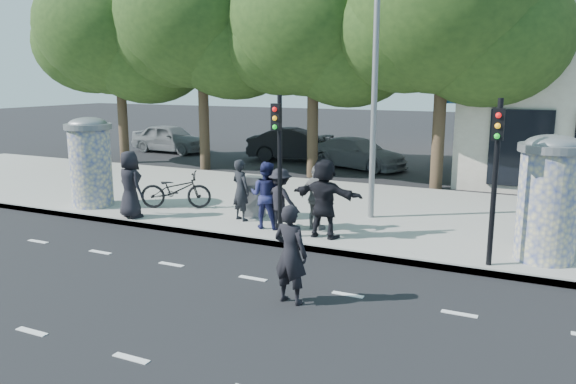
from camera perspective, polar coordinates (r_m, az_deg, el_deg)
The scene contains 27 objects.
ground at distance 10.24m, azimuth -7.44°, elevation -11.18°, with size 120.00×120.00×0.00m, color black.
sidewalk at distance 16.70m, azimuth 6.58°, elevation -1.90°, with size 40.00×8.00×0.15m, color gray.
curb at distance 13.15m, azimuth 0.96°, elevation -5.54°, with size 40.00×0.10×0.16m, color slate.
lane_dash_near at distance 8.65m, azimuth -15.65°, elevation -15.97°, with size 32.00×0.12×0.01m, color silver.
lane_dash_far at distance 11.35m, azimuth -3.58°, elevation -8.76°, with size 32.00×0.12×0.01m, color silver.
ad_column_left at distance 17.69m, azimuth -19.44°, elevation 3.09°, with size 1.36×1.36×2.65m.
ad_column_right at distance 12.83m, azimuth 24.95°, elevation -0.33°, with size 1.36×1.36×2.65m.
traffic_pole_near at distance 13.16m, azimuth -0.95°, elevation 4.09°, with size 0.22×0.31×3.40m.
traffic_pole_far at distance 11.86m, azimuth 20.34°, elevation 2.54°, with size 0.22×0.31×3.40m.
street_lamp at distance 15.21m, azimuth 8.85°, elevation 14.64°, with size 0.25×0.93×8.00m.
tree_far_left at distance 27.42m, azimuth -16.95°, elevation 15.78°, with size 7.20×7.20×9.26m.
tree_mid_left at distance 24.70m, azimuth -8.85°, elevation 17.37°, with size 7.20×7.20×9.57m.
tree_near_left at distance 22.46m, azimuth 2.61°, elevation 16.97°, with size 6.80×6.80×8.97m.
tree_center at distance 20.67m, azimuth 15.69°, elevation 17.74°, with size 7.00×7.00×9.30m.
ped_a at distance 15.92m, azimuth -15.75°, elevation 0.74°, with size 0.90×0.59×1.85m, color black.
ped_b at distance 15.09m, azimuth -4.81°, elevation 0.20°, with size 0.61×0.40×1.66m, color black.
ped_c at distance 14.28m, azimuth -2.27°, elevation -0.31°, with size 0.83×0.65×1.71m, color navy.
ped_d at distance 14.06m, azimuth -0.78°, elevation -0.77°, with size 1.02×0.59×1.58m, color black.
ped_e at distance 14.12m, azimuth 2.95°, elevation -0.56°, with size 0.97×0.55×1.66m, color slate.
ped_f at distance 13.41m, azimuth 3.72°, elevation -0.61°, with size 1.80×0.65×1.94m, color black.
man_road at distance 9.91m, azimuth 0.26°, elevation -6.33°, with size 0.65×0.43×1.80m, color black.
bicycle at distance 16.84m, azimuth -11.31°, elevation 0.21°, with size 2.06×0.72×1.08m, color black.
cabinet_left at distance 15.51m, azimuth -3.38°, elevation -0.46°, with size 0.54×0.39×1.13m, color slate.
cabinet_right at distance 13.42m, azimuth 23.63°, elevation -3.01°, with size 0.61×0.45×1.28m, color slate.
car_left at distance 30.79m, azimuth -11.87°, elevation 5.37°, with size 4.40×1.77×1.50m, color slate.
car_mid at distance 27.09m, azimuth 0.92°, elevation 4.84°, with size 4.68×1.63×1.54m, color black.
car_right at distance 25.00m, azimuth 7.11°, elevation 3.94°, with size 4.58×1.86×1.33m, color slate.
Camera 1 is at (5.19, -7.90, 3.94)m, focal length 35.00 mm.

